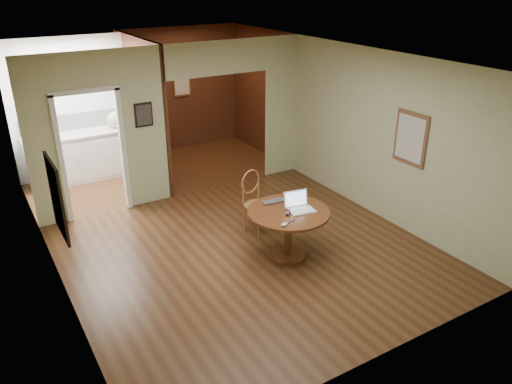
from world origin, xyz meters
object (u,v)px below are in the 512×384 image
open_laptop (299,205)px  closed_laptop (275,202)px  dining_table (288,223)px  chair (255,198)px

open_laptop → closed_laptop: size_ratio=1.16×
dining_table → open_laptop: 0.30m
chair → open_laptop: 0.97m
dining_table → closed_laptop: (-0.02, 0.31, 0.20)m
closed_laptop → dining_table: bearing=-81.4°
closed_laptop → open_laptop: bearing=-58.1°
chair → open_laptop: chair is taller
chair → dining_table: bearing=-105.5°
dining_table → chair: bearing=90.1°
dining_table → open_laptop: (0.15, -0.03, 0.25)m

